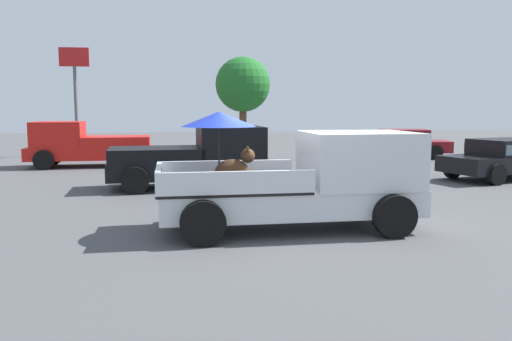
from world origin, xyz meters
TOP-DOWN VIEW (x-y plane):
  - ground_plane at (0.00, 0.00)m, footprint 80.00×80.00m
  - pickup_truck_main at (0.40, 0.01)m, footprint 5.07×2.29m
  - pickup_truck_red at (-5.81, 11.85)m, footprint 4.85×2.27m
  - pickup_truck_far at (-1.55, 5.71)m, footprint 4.89×2.37m
  - parked_sedan_near at (8.38, 13.38)m, footprint 4.61×2.79m
  - parked_sedan_far at (8.57, 5.89)m, footprint 4.62×2.89m
  - motel_sign at (-6.98, 16.86)m, footprint 1.40×0.16m
  - tree_by_lot at (0.79, 13.35)m, footprint 2.43×2.43m

SIDE VIEW (x-z plane):
  - ground_plane at x=0.00m, z-range 0.00..0.00m
  - parked_sedan_near at x=8.38m, z-range 0.08..1.41m
  - parked_sedan_far at x=8.57m, z-range 0.08..1.41m
  - pickup_truck_red at x=-5.81m, z-range -0.03..1.77m
  - pickup_truck_far at x=-1.55m, z-range -0.03..1.77m
  - pickup_truck_main at x=0.40m, z-range -0.16..2.14m
  - tree_by_lot at x=0.79m, z-range 1.04..5.62m
  - motel_sign at x=-6.98m, z-range 1.06..6.28m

